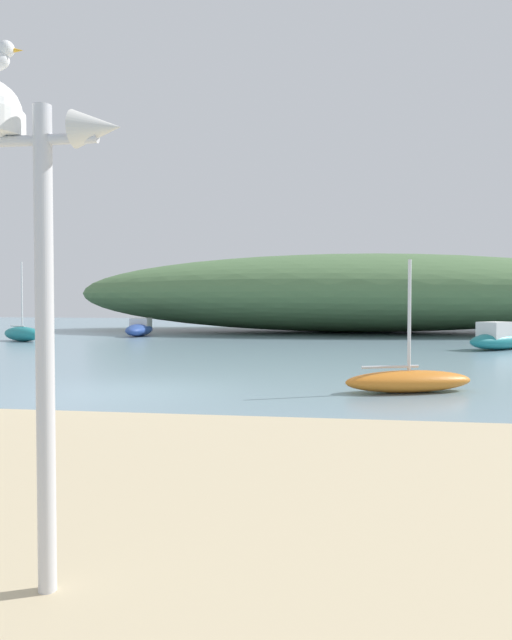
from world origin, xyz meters
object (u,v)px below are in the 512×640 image
Objects in this scene: motorboat_mid_channel at (140,329)px; motorboat_inner_mooring at (500,338)px; sailboat_near_shore at (22,334)px; sailboat_far_right at (409,381)px; mast_structure at (16,180)px.

motorboat_inner_mooring is (19.36, -7.53, 0.04)m from motorboat_mid_channel.
sailboat_near_shore is at bearing 175.42° from motorboat_inner_mooring.
motorboat_mid_channel is 24.85m from sailboat_far_right.
motorboat_mid_channel is (-10.27, 30.84, -2.45)m from mast_structure.
sailboat_far_right reaches higher than motorboat_mid_channel.
motorboat_mid_channel is 1.07× the size of motorboat_inner_mooring.
sailboat_near_shore is 7.22m from motorboat_mid_channel.
motorboat_mid_channel is at bearing 51.11° from sailboat_near_shore.
sailboat_far_right is at bearing -55.86° from motorboat_mid_channel.
sailboat_near_shore reaches higher than mast_structure.
sailboat_near_shore is 1.31× the size of sailboat_far_right.
mast_structure reaches higher than motorboat_inner_mooring.
sailboat_far_right is (18.48, -14.95, -0.13)m from sailboat_near_shore.
motorboat_inner_mooring is at bearing 68.69° from mast_structure.
sailboat_far_right is at bearing 70.31° from mast_structure.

